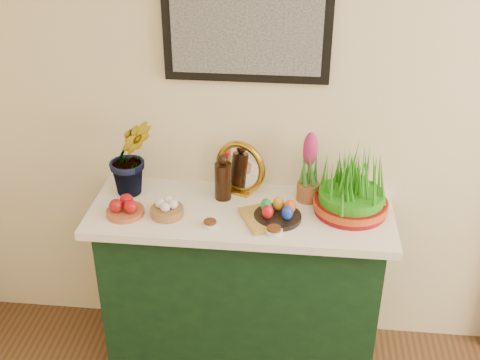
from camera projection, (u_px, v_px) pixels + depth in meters
The scene contains 13 objects.
sideboard at pixel (241, 288), 3.00m from camera, with size 1.30×0.45×0.85m, color #123217.
tablecloth at pixel (241, 212), 2.79m from camera, with size 1.40×0.55×0.04m, color white.
hyacinth_green at pixel (130, 145), 2.79m from camera, with size 0.25×0.22×0.51m, color #377E28.
apple_bowl at pixel (125, 207), 2.72m from camera, with size 0.21×0.21×0.09m.
garlic_basket at pixel (167, 209), 2.71m from camera, with size 0.18×0.18×0.08m.
vinegar_cruet at pixel (223, 179), 2.82m from camera, with size 0.08×0.08×0.23m.
mirror at pixel (240, 168), 2.85m from camera, with size 0.27×0.16×0.27m.
book at pixel (245, 221), 2.66m from camera, with size 0.15×0.22×0.03m, color gold.
spice_dish_left at pixel (210, 224), 2.65m from camera, with size 0.07×0.07×0.03m.
spice_dish_right at pixel (274, 231), 2.60m from camera, with size 0.08×0.08×0.03m.
egg_plate at pixel (278, 213), 2.69m from camera, with size 0.28×0.28×0.09m.
hyacinth_pink at pixel (309, 170), 2.78m from camera, with size 0.11×0.11×0.35m.
wheatgrass_sabzeh at pixel (352, 188), 2.70m from camera, with size 0.34×0.34×0.28m.
Camera 1 is at (-0.25, -0.35, 2.35)m, focal length 45.00 mm.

